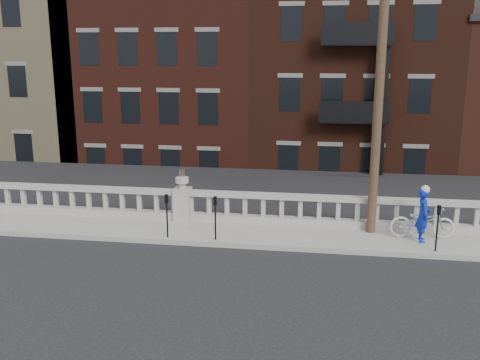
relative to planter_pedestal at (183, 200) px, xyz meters
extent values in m
plane|color=black|center=(0.00, -3.95, -0.83)|extent=(120.00, 120.00, 0.00)
cube|color=gray|center=(0.00, -0.95, -0.76)|extent=(32.00, 2.20, 0.15)
cube|color=gray|center=(0.00, 0.00, -0.56)|extent=(28.00, 0.34, 0.25)
cube|color=gray|center=(0.00, 0.00, 0.27)|extent=(28.00, 0.34, 0.16)
cube|color=gray|center=(0.00, 0.00, -0.13)|extent=(0.55, 0.55, 1.10)
cylinder|color=gray|center=(0.00, 0.00, 0.52)|extent=(0.24, 0.24, 0.20)
cylinder|color=gray|center=(0.00, 0.00, 0.70)|extent=(0.44, 0.44, 0.18)
cube|color=#605E59|center=(0.00, 0.35, -3.26)|extent=(36.00, 0.50, 5.15)
cube|color=black|center=(0.00, 22.00, -6.08)|extent=(80.00, 44.00, 0.50)
cube|color=#595651|center=(-2.00, 4.50, -3.83)|extent=(16.00, 7.00, 4.00)
cube|color=#421B12|center=(-4.00, 16.00, 1.17)|extent=(10.00, 14.00, 14.00)
cube|color=#38190F|center=(6.00, 16.00, 1.92)|extent=(10.00, 14.00, 15.50)
cylinder|color=#422D1E|center=(6.20, -0.35, 4.32)|extent=(0.28, 0.28, 10.00)
cylinder|color=black|center=(-0.02, -1.80, -0.13)|extent=(0.05, 0.05, 1.10)
cube|color=black|center=(-0.02, -1.80, 0.55)|extent=(0.10, 0.08, 0.26)
cube|color=black|center=(-0.02, -1.85, 0.59)|extent=(0.06, 0.01, 0.08)
cylinder|color=black|center=(1.48, -1.80, -0.13)|extent=(0.05, 0.05, 1.10)
cube|color=black|center=(1.48, -1.80, 0.55)|extent=(0.10, 0.08, 0.26)
cube|color=black|center=(1.48, -1.85, 0.59)|extent=(0.06, 0.01, 0.08)
cylinder|color=black|center=(7.89, -1.80, -0.13)|extent=(0.05, 0.05, 1.10)
cube|color=black|center=(7.89, -1.80, 0.55)|extent=(0.10, 0.08, 0.26)
cube|color=black|center=(7.89, -1.85, 0.59)|extent=(0.06, 0.01, 0.08)
imported|color=silver|center=(7.69, -0.65, -0.17)|extent=(1.97, 0.77, 1.02)
imported|color=#0C23B5|center=(7.64, -0.97, 0.13)|extent=(0.40, 0.60, 1.62)
camera|label=1|loc=(4.52, -16.85, 4.89)|focal=40.00mm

